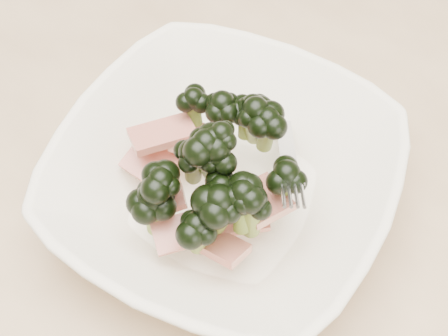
% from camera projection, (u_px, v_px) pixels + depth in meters
% --- Properties ---
extents(dining_table, '(1.20, 0.80, 0.75)m').
position_uv_depth(dining_table, '(137.00, 225.00, 0.64)').
color(dining_table, tan).
rests_on(dining_table, ground).
extents(broccoli_dish, '(0.32, 0.32, 0.12)m').
position_uv_depth(broccoli_dish, '(224.00, 177.00, 0.50)').
color(broccoli_dish, '#F2E8CD').
rests_on(broccoli_dish, dining_table).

